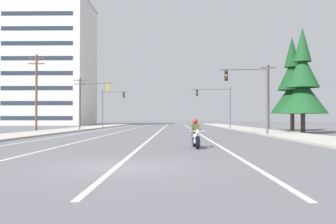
# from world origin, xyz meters

# --- Properties ---
(ground_plane) EXTENTS (400.00, 400.00, 0.00)m
(ground_plane) POSITION_xyz_m (0.00, 0.00, 0.00)
(ground_plane) COLOR #5B5B60
(lane_stripe_center) EXTENTS (0.16, 100.00, 0.01)m
(lane_stripe_center) POSITION_xyz_m (-0.10, 45.00, 0.00)
(lane_stripe_center) COLOR beige
(lane_stripe_center) RESTS_ON ground
(lane_stripe_left) EXTENTS (0.16, 100.00, 0.01)m
(lane_stripe_left) POSITION_xyz_m (-4.40, 45.00, 0.00)
(lane_stripe_left) COLOR beige
(lane_stripe_left) RESTS_ON ground
(lane_stripe_right) EXTENTS (0.16, 100.00, 0.01)m
(lane_stripe_right) POSITION_xyz_m (4.09, 45.00, 0.00)
(lane_stripe_right) COLOR beige
(lane_stripe_right) RESTS_ON ground
(lane_stripe_far_left) EXTENTS (0.16, 100.00, 0.01)m
(lane_stripe_far_left) POSITION_xyz_m (-7.74, 45.00, 0.00)
(lane_stripe_far_left) COLOR beige
(lane_stripe_far_left) RESTS_ON ground
(sidewalk_kerb_right) EXTENTS (4.40, 110.00, 0.14)m
(sidewalk_kerb_right) POSITION_xyz_m (11.64, 40.00, 0.07)
(sidewalk_kerb_right) COLOR #ADA89E
(sidewalk_kerb_right) RESTS_ON ground
(sidewalk_kerb_left) EXTENTS (4.40, 110.00, 0.14)m
(sidewalk_kerb_left) POSITION_xyz_m (-11.64, 40.00, 0.07)
(sidewalk_kerb_left) COLOR #ADA89E
(sidewalk_kerb_left) RESTS_ON ground
(motorcycle_with_rider) EXTENTS (0.70, 2.19, 1.46)m
(motorcycle_with_rider) POSITION_xyz_m (2.74, 7.81, 0.59)
(motorcycle_with_rider) COLOR black
(motorcycle_with_rider) RESTS_ON ground
(traffic_signal_near_right) EXTENTS (4.29, 0.46, 6.20)m
(traffic_signal_near_right) POSITION_xyz_m (8.64, 22.60, 4.06)
(traffic_signal_near_right) COLOR #56565B
(traffic_signal_near_right) RESTS_ON ground
(traffic_signal_near_left) EXTENTS (4.22, 0.37, 6.20)m
(traffic_signal_near_left) POSITION_xyz_m (-8.82, 35.76, 4.06)
(traffic_signal_near_left) COLOR #56565B
(traffic_signal_near_left) RESTS_ON ground
(traffic_signal_mid_right) EXTENTS (5.88, 0.37, 6.20)m
(traffic_signal_mid_right) POSITION_xyz_m (8.22, 45.90, 4.16)
(traffic_signal_mid_right) COLOR #56565B
(traffic_signal_mid_right) RESTS_ON ground
(traffic_signal_mid_left) EXTENTS (4.17, 0.37, 6.20)m
(traffic_signal_mid_left) POSITION_xyz_m (-8.82, 50.86, 4.05)
(traffic_signal_mid_left) COLOR #56565B
(traffic_signal_mid_left) RESTS_ON ground
(utility_pole_left_near) EXTENTS (1.88, 0.26, 8.93)m
(utility_pole_left_near) POSITION_xyz_m (-14.39, 33.09, 4.79)
(utility_pole_left_near) COLOR brown
(utility_pole_left_near) RESTS_ON ground
(utility_pole_right_far) EXTENTS (1.95, 0.26, 8.83)m
(utility_pole_right_far) POSITION_xyz_m (14.48, 41.31, 4.61)
(utility_pole_right_far) COLOR #4C3828
(utility_pole_right_far) RESTS_ON ground
(utility_pole_left_far) EXTENTS (2.38, 0.26, 8.59)m
(utility_pole_left_far) POSITION_xyz_m (-14.81, 55.68, 4.66)
(utility_pole_left_far) COLOR #4C3828
(utility_pole_left_far) RESTS_ON ground
(conifer_tree_right_verge_near) EXTENTS (4.88, 4.88, 10.73)m
(conifer_tree_right_verge_near) POSITION_xyz_m (14.61, 27.55, 4.92)
(conifer_tree_right_verge_near) COLOR #423023
(conifer_tree_right_verge_near) RESTS_ON ground
(conifer_tree_right_verge_far) EXTENTS (5.29, 5.29, 11.65)m
(conifer_tree_right_verge_far) POSITION_xyz_m (16.25, 36.47, 5.34)
(conifer_tree_right_verge_far) COLOR #4C3828
(conifer_tree_right_verge_far) RESTS_ON ground
(apartment_building_far_left_block) EXTENTS (18.84, 19.02, 29.49)m
(apartment_building_far_left_block) POSITION_xyz_m (-27.98, 80.63, 14.75)
(apartment_building_far_left_block) COLOR silver
(apartment_building_far_left_block) RESTS_ON ground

